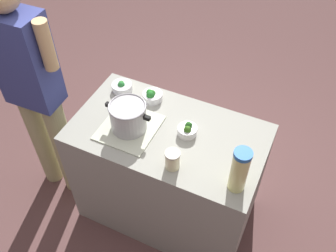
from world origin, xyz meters
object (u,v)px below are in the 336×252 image
object	(u,v)px
cooking_pot	(128,116)
lemonade_pitcher	(239,170)
mason_jar	(172,160)
broccoli_bowl_back	(122,87)
person_cook	(35,93)
broccoli_bowl_front	(152,96)
broccoli_bowl_center	(187,130)

from	to	relation	value
cooking_pot	lemonade_pitcher	xyz separation A→B (m)	(-0.71, 0.13, 0.04)
cooking_pot	mason_jar	distance (m)	0.39
cooking_pot	broccoli_bowl_back	xyz separation A→B (m)	(0.21, -0.28, -0.07)
broccoli_bowl_back	person_cook	xyz separation A→B (m)	(0.44, 0.33, 0.05)
lemonade_pitcher	person_cook	xyz separation A→B (m)	(1.36, -0.08, -0.07)
cooking_pot	broccoli_bowl_back	world-z (taller)	cooking_pot
broccoli_bowl_front	cooking_pot	bearing A→B (deg)	87.67
lemonade_pitcher	broccoli_bowl_back	xyz separation A→B (m)	(0.92, -0.41, -0.11)
broccoli_bowl_front	person_cook	bearing A→B (deg)	26.36
lemonade_pitcher	mason_jar	bearing A→B (deg)	3.53
broccoli_bowl_front	person_cook	distance (m)	0.74
mason_jar	broccoli_bowl_back	world-z (taller)	mason_jar
broccoli_bowl_back	broccoli_bowl_front	bearing A→B (deg)	-179.31
broccoli_bowl_center	broccoli_bowl_front	bearing A→B (deg)	-29.10
cooking_pot	broccoli_bowl_front	distance (m)	0.29
mason_jar	person_cook	distance (m)	1.01
mason_jar	broccoli_bowl_front	world-z (taller)	mason_jar
mason_jar	broccoli_bowl_back	bearing A→B (deg)	-37.40
broccoli_bowl_front	broccoli_bowl_back	xyz separation A→B (m)	(0.22, 0.00, -0.00)
cooking_pot	broccoli_bowl_center	world-z (taller)	cooking_pot
broccoli_bowl_front	broccoli_bowl_center	size ratio (longest dim) A/B	1.12
cooking_pot	broccoli_bowl_front	xyz separation A→B (m)	(-0.01, -0.28, -0.07)
lemonade_pitcher	person_cook	world-z (taller)	person_cook
broccoli_bowl_center	mason_jar	bearing A→B (deg)	94.36
broccoli_bowl_back	cooking_pot	bearing A→B (deg)	126.91
broccoli_bowl_center	broccoli_bowl_back	distance (m)	0.57
mason_jar	broccoli_bowl_back	xyz separation A→B (m)	(0.57, -0.43, -0.03)
mason_jar	broccoli_bowl_center	bearing A→B (deg)	-85.64
lemonade_pitcher	broccoli_bowl_center	xyz separation A→B (m)	(0.38, -0.23, -0.11)
cooking_pot	mason_jar	xyz separation A→B (m)	(-0.36, 0.15, -0.04)
lemonade_pitcher	mason_jar	distance (m)	0.37
broccoli_bowl_front	broccoli_bowl_center	bearing A→B (deg)	150.90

